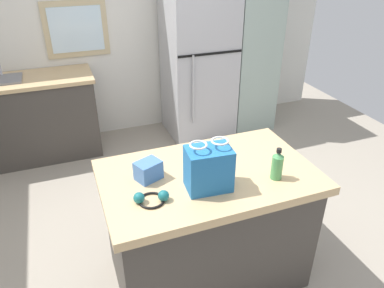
{
  "coord_description": "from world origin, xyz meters",
  "views": [
    {
      "loc": [
        -0.75,
        -2.11,
        2.17
      ],
      "look_at": [
        0.02,
        -0.05,
        0.93
      ],
      "focal_mm": 34.46,
      "sensor_mm": 36.0,
      "label": 1
    }
  ],
  "objects_px": {
    "tall_cabinet": "(249,46)",
    "bottle": "(277,165)",
    "shopping_bag": "(209,168)",
    "ear_defenders": "(151,198)",
    "kitchen_island": "(207,226)",
    "refrigerator": "(198,64)",
    "small_box": "(148,170)"
  },
  "relations": [
    {
      "from": "tall_cabinet",
      "to": "bottle",
      "type": "distance_m",
      "value": 2.61
    },
    {
      "from": "shopping_bag",
      "to": "ear_defenders",
      "type": "bearing_deg",
      "value": -178.07
    },
    {
      "from": "tall_cabinet",
      "to": "kitchen_island",
      "type": "bearing_deg",
      "value": -123.6
    },
    {
      "from": "refrigerator",
      "to": "ear_defenders",
      "type": "bearing_deg",
      "value": -117.16
    },
    {
      "from": "kitchen_island",
      "to": "small_box",
      "type": "bearing_deg",
      "value": 168.89
    },
    {
      "from": "kitchen_island",
      "to": "shopping_bag",
      "type": "height_order",
      "value": "shopping_bag"
    },
    {
      "from": "shopping_bag",
      "to": "ear_defenders",
      "type": "distance_m",
      "value": 0.36
    },
    {
      "from": "refrigerator",
      "to": "tall_cabinet",
      "type": "xyz_separation_m",
      "value": [
        0.66,
        0.0,
        0.15
      ]
    },
    {
      "from": "kitchen_island",
      "to": "ear_defenders",
      "type": "relative_size",
      "value": 6.83
    },
    {
      "from": "tall_cabinet",
      "to": "shopping_bag",
      "type": "xyz_separation_m",
      "value": [
        -1.51,
        -2.32,
        -0.01
      ]
    },
    {
      "from": "kitchen_island",
      "to": "bottle",
      "type": "height_order",
      "value": "bottle"
    },
    {
      "from": "small_box",
      "to": "shopping_bag",
      "type": "bearing_deg",
      "value": -34.82
    },
    {
      "from": "shopping_bag",
      "to": "bottle",
      "type": "bearing_deg",
      "value": -7.3
    },
    {
      "from": "shopping_bag",
      "to": "ear_defenders",
      "type": "height_order",
      "value": "shopping_bag"
    },
    {
      "from": "bottle",
      "to": "small_box",
      "type": "bearing_deg",
      "value": 159.98
    },
    {
      "from": "shopping_bag",
      "to": "bottle",
      "type": "xyz_separation_m",
      "value": [
        0.43,
        -0.05,
        -0.04
      ]
    },
    {
      "from": "small_box",
      "to": "tall_cabinet",
      "type": "bearing_deg",
      "value": 49.26
    },
    {
      "from": "tall_cabinet",
      "to": "shopping_bag",
      "type": "height_order",
      "value": "tall_cabinet"
    },
    {
      "from": "tall_cabinet",
      "to": "small_box",
      "type": "relative_size",
      "value": 13.93
    },
    {
      "from": "kitchen_island",
      "to": "refrigerator",
      "type": "xyz_separation_m",
      "value": [
        0.79,
        2.18,
        0.43
      ]
    },
    {
      "from": "refrigerator",
      "to": "bottle",
      "type": "height_order",
      "value": "refrigerator"
    },
    {
      "from": "small_box",
      "to": "ear_defenders",
      "type": "bearing_deg",
      "value": -100.86
    },
    {
      "from": "shopping_bag",
      "to": "small_box",
      "type": "distance_m",
      "value": 0.38
    },
    {
      "from": "kitchen_island",
      "to": "ear_defenders",
      "type": "height_order",
      "value": "ear_defenders"
    },
    {
      "from": "kitchen_island",
      "to": "tall_cabinet",
      "type": "distance_m",
      "value": 2.68
    },
    {
      "from": "kitchen_island",
      "to": "bottle",
      "type": "relative_size",
      "value": 6.52
    },
    {
      "from": "bottle",
      "to": "ear_defenders",
      "type": "distance_m",
      "value": 0.78
    },
    {
      "from": "refrigerator",
      "to": "small_box",
      "type": "distance_m",
      "value": 2.41
    },
    {
      "from": "bottle",
      "to": "tall_cabinet",
      "type": "bearing_deg",
      "value": 65.42
    },
    {
      "from": "refrigerator",
      "to": "small_box",
      "type": "bearing_deg",
      "value": -118.68
    },
    {
      "from": "refrigerator",
      "to": "kitchen_island",
      "type": "bearing_deg",
      "value": -109.82
    },
    {
      "from": "tall_cabinet",
      "to": "refrigerator",
      "type": "bearing_deg",
      "value": -179.98
    }
  ]
}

